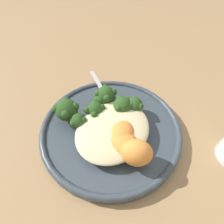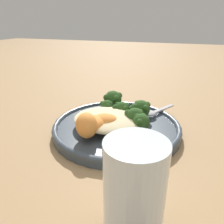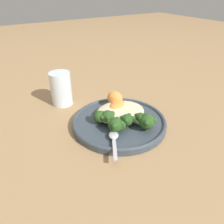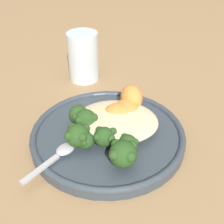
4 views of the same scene
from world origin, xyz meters
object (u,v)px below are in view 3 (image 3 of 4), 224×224
(broccoli_stalk_5, at_px, (144,121))
(spoon, at_px, (114,138))
(broccoli_stalk_3, at_px, (121,122))
(sweet_potato_chunk_1, at_px, (118,105))
(broccoli_stalk_2, at_px, (116,123))
(broccoli_stalk_0, at_px, (106,116))
(quinoa_mound, at_px, (121,111))
(broccoli_stalk_4, at_px, (126,119))
(broccoli_stalk_6, at_px, (135,117))
(water_glass, at_px, (61,89))
(plate, at_px, (119,121))
(sweet_potato_chunk_0, at_px, (116,108))
(broccoli_stalk_1, at_px, (110,116))
(sweet_potato_chunk_2, at_px, (115,98))

(broccoli_stalk_5, height_order, spoon, broccoli_stalk_5)
(broccoli_stalk_3, xyz_separation_m, sweet_potato_chunk_1, (-0.04, -0.08, 0.00))
(broccoli_stalk_2, bearing_deg, broccoli_stalk_0, -136.32)
(quinoa_mound, xyz_separation_m, broccoli_stalk_3, (0.03, 0.04, -0.00))
(quinoa_mound, height_order, broccoli_stalk_4, broccoli_stalk_4)
(broccoli_stalk_6, distance_m, water_glass, 0.27)
(broccoli_stalk_3, relative_size, water_glass, 0.83)
(broccoli_stalk_4, xyz_separation_m, sweet_potato_chunk_1, (-0.02, -0.08, 0.00))
(broccoli_stalk_5, distance_m, spoon, 0.10)
(plate, xyz_separation_m, spoon, (0.07, 0.08, 0.01))
(broccoli_stalk_6, bearing_deg, broccoli_stalk_4, -117.12)
(sweet_potato_chunk_0, bearing_deg, broccoli_stalk_1, 37.90)
(quinoa_mound, height_order, water_glass, water_glass)
(quinoa_mound, relative_size, sweet_potato_chunk_1, 2.56)
(broccoli_stalk_0, height_order, water_glass, water_glass)
(sweet_potato_chunk_1, distance_m, water_glass, 0.20)
(broccoli_stalk_2, xyz_separation_m, sweet_potato_chunk_2, (-0.07, -0.11, 0.01))
(sweet_potato_chunk_2, bearing_deg, broccoli_stalk_6, 89.08)
(broccoli_stalk_1, xyz_separation_m, water_glass, (0.06, -0.21, 0.02))
(sweet_potato_chunk_1, xyz_separation_m, spoon, (0.09, 0.12, -0.01))
(broccoli_stalk_5, relative_size, water_glass, 1.12)
(quinoa_mound, relative_size, broccoli_stalk_6, 1.52)
(broccoli_stalk_4, xyz_separation_m, spoon, (0.07, 0.05, -0.01))
(broccoli_stalk_4, bearing_deg, broccoli_stalk_0, -123.58)
(quinoa_mound, bearing_deg, broccoli_stalk_3, 53.59)
(broccoli_stalk_0, height_order, broccoli_stalk_6, broccoli_stalk_0)
(broccoli_stalk_3, bearing_deg, broccoli_stalk_2, -31.04)
(broccoli_stalk_2, relative_size, sweet_potato_chunk_0, 1.78)
(broccoli_stalk_0, distance_m, broccoli_stalk_3, 0.05)
(sweet_potato_chunk_2, relative_size, spoon, 0.50)
(sweet_potato_chunk_2, bearing_deg, broccoli_stalk_5, 89.90)
(broccoli_stalk_5, distance_m, sweet_potato_chunk_2, 0.14)
(water_glass, bearing_deg, quinoa_mound, 118.35)
(sweet_potato_chunk_2, xyz_separation_m, water_glass, (0.12, -0.14, 0.01))
(broccoli_stalk_5, bearing_deg, quinoa_mound, 176.85)
(plate, distance_m, broccoli_stalk_3, 0.04)
(quinoa_mound, height_order, broccoli_stalk_6, broccoli_stalk_6)
(broccoli_stalk_6, bearing_deg, sweet_potato_chunk_2, 154.95)
(broccoli_stalk_0, distance_m, spoon, 0.09)
(broccoli_stalk_1, relative_size, broccoli_stalk_5, 0.71)
(sweet_potato_chunk_1, bearing_deg, broccoli_stalk_6, 93.32)
(broccoli_stalk_1, xyz_separation_m, broccoli_stalk_5, (-0.06, 0.07, 0.00))
(broccoli_stalk_3, xyz_separation_m, sweet_potato_chunk_0, (-0.03, -0.06, 0.00))
(plate, distance_m, sweet_potato_chunk_2, 0.09)
(plate, distance_m, broccoli_stalk_0, 0.04)
(broccoli_stalk_4, bearing_deg, spoon, -40.73)
(broccoli_stalk_5, distance_m, broccoli_stalk_6, 0.04)
(broccoli_stalk_4, bearing_deg, broccoli_stalk_3, -72.57)
(broccoli_stalk_5, relative_size, spoon, 1.25)
(broccoli_stalk_2, relative_size, broccoli_stalk_3, 1.04)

